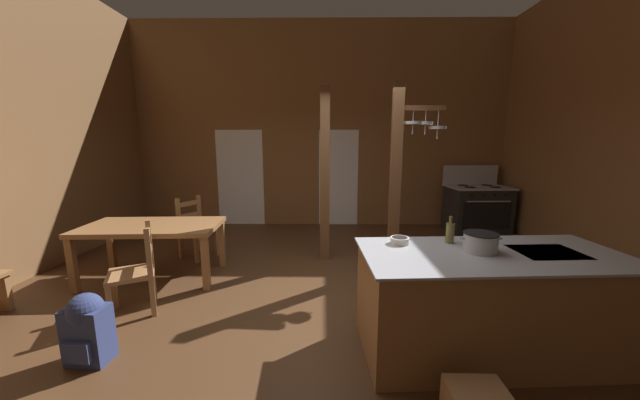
# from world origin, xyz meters

# --- Properties ---
(ground_plane) EXTENTS (8.55, 8.00, 0.10)m
(ground_plane) POSITION_xyz_m (0.00, 0.00, -0.05)
(ground_plane) COLOR #4C301C
(wall_back) EXTENTS (8.55, 0.14, 4.24)m
(wall_back) POSITION_xyz_m (0.00, 3.67, 2.12)
(wall_back) COLOR brown
(wall_back) RESTS_ON ground_plane
(glazed_door_back_left) EXTENTS (1.00, 0.01, 2.05)m
(glazed_door_back_left) POSITION_xyz_m (-1.74, 3.60, 1.02)
(glazed_door_back_left) COLOR white
(glazed_door_back_left) RESTS_ON ground_plane
(glazed_panel_back_right) EXTENTS (0.84, 0.01, 2.05)m
(glazed_panel_back_right) POSITION_xyz_m (0.39, 3.60, 1.02)
(glazed_panel_back_right) COLOR white
(glazed_panel_back_right) RESTS_ON ground_plane
(kitchen_island) EXTENTS (2.21, 1.08, 0.90)m
(kitchen_island) POSITION_xyz_m (1.47, -0.81, 0.45)
(kitchen_island) COLOR olive
(kitchen_island) RESTS_ON ground_plane
(stove_range) EXTENTS (1.18, 0.88, 1.32)m
(stove_range) POSITION_xyz_m (3.14, 3.02, 0.48)
(stove_range) COLOR black
(stove_range) RESTS_ON ground_plane
(support_post_with_pot_rack) EXTENTS (0.72, 0.25, 2.59)m
(support_post_with_pot_rack) POSITION_xyz_m (1.11, 1.07, 1.42)
(support_post_with_pot_rack) COLOR brown
(support_post_with_pot_rack) RESTS_ON ground_plane
(support_post_center) EXTENTS (0.14, 0.14, 2.59)m
(support_post_center) POSITION_xyz_m (0.09, 1.45, 1.29)
(support_post_center) COLOR brown
(support_post_center) RESTS_ON ground_plane
(dining_table) EXTENTS (1.74, 0.98, 0.74)m
(dining_table) POSITION_xyz_m (-2.18, 0.68, 0.65)
(dining_table) COLOR olive
(dining_table) RESTS_ON ground_plane
(ladderback_chair_near_window) EXTENTS (0.59, 0.59, 0.95)m
(ladderback_chair_near_window) POSITION_xyz_m (-1.92, -0.17, 0.45)
(ladderback_chair_near_window) COLOR #9E7044
(ladderback_chair_near_window) RESTS_ON ground_plane
(ladderback_chair_by_post) EXTENTS (0.60, 0.60, 0.95)m
(ladderback_chair_by_post) POSITION_xyz_m (-1.95, 1.54, 0.45)
(ladderback_chair_by_post) COLOR #9E7044
(ladderback_chair_by_post) RESTS_ON ground_plane
(backpack) EXTENTS (0.33, 0.32, 0.60)m
(backpack) POSITION_xyz_m (-1.87, -0.99, 0.31)
(backpack) COLOR navy
(backpack) RESTS_ON ground_plane
(stockpot_on_counter) EXTENTS (0.35, 0.28, 0.16)m
(stockpot_on_counter) POSITION_xyz_m (1.38, -0.78, 0.98)
(stockpot_on_counter) COLOR #A8AAB2
(stockpot_on_counter) RESTS_ON kitchen_island
(mixing_bowl_on_counter) EXTENTS (0.17, 0.17, 0.06)m
(mixing_bowl_on_counter) POSITION_xyz_m (0.76, -0.58, 0.93)
(mixing_bowl_on_counter) COLOR silver
(mixing_bowl_on_counter) RESTS_ON kitchen_island
(bottle_tall_on_counter) EXTENTS (0.07, 0.07, 0.25)m
(bottle_tall_on_counter) POSITION_xyz_m (1.21, -0.55, 1.00)
(bottle_tall_on_counter) COLOR brown
(bottle_tall_on_counter) RESTS_ON kitchen_island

